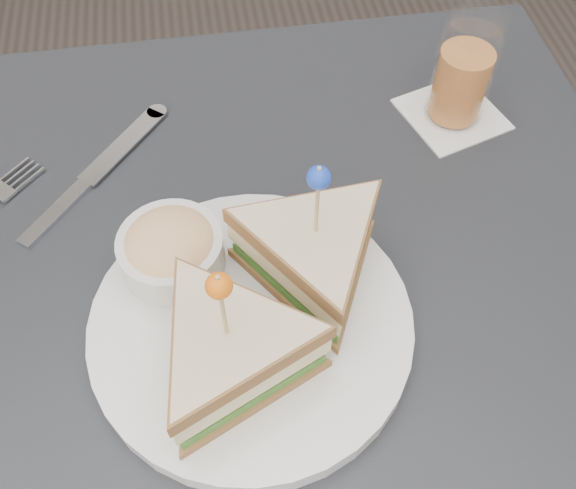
# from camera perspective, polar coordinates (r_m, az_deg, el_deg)

# --- Properties ---
(ground_plane) EXTENTS (3.50, 3.50, 0.00)m
(ground_plane) POSITION_cam_1_polar(r_m,az_deg,el_deg) (1.33, -0.38, -20.80)
(ground_plane) COLOR #3F3833
(table) EXTENTS (0.80, 0.80, 0.75)m
(table) POSITION_cam_1_polar(r_m,az_deg,el_deg) (0.69, -0.69, -6.79)
(table) COLOR black
(table) RESTS_ON ground
(plate_meal) EXTENTS (0.34, 0.32, 0.17)m
(plate_meal) POSITION_cam_1_polar(r_m,az_deg,el_deg) (0.56, -2.67, -5.07)
(plate_meal) COLOR silver
(plate_meal) RESTS_ON table
(cutlery_knife) EXTENTS (0.17, 0.20, 0.01)m
(cutlery_knife) POSITION_cam_1_polar(r_m,az_deg,el_deg) (0.74, -17.04, 5.79)
(cutlery_knife) COLOR silver
(cutlery_knife) RESTS_ON table
(drink_set) EXTENTS (0.13, 0.13, 0.14)m
(drink_set) POSITION_cam_1_polar(r_m,az_deg,el_deg) (0.76, 15.26, 14.33)
(drink_set) COLOR silver
(drink_set) RESTS_ON table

